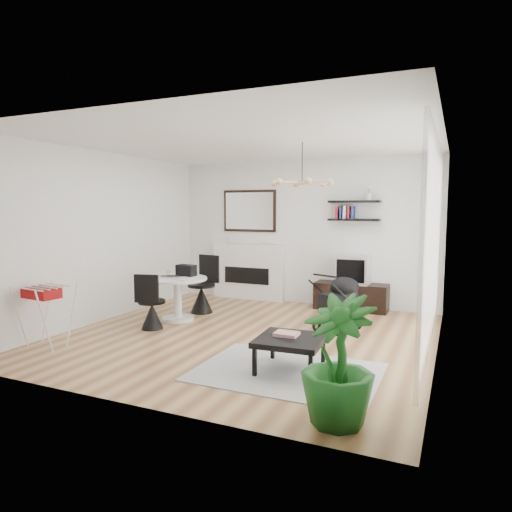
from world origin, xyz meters
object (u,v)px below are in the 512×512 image
at_px(tv_console, 351,297).
at_px(drying_rack, 46,315).
at_px(crt_tv, 353,269).
at_px(dining_table, 178,292).
at_px(coffee_table, 290,341).
at_px(potted_plant, 338,361).
at_px(fireplace, 248,265).
at_px(stroller, 340,304).

height_order(tv_console, drying_rack, drying_rack).
height_order(crt_tv, dining_table, crt_tv).
xyz_separation_m(coffee_table, potted_plant, (0.78, -1.02, 0.21)).
xyz_separation_m(tv_console, potted_plant, (0.83, -4.36, 0.31)).
distance_m(dining_table, drying_rack, 2.06).
bearing_deg(drying_rack, potted_plant, -1.90).
xyz_separation_m(tv_console, drying_rack, (-3.14, -3.81, 0.19)).
distance_m(dining_table, coffee_table, 2.84).
height_order(drying_rack, coffee_table, drying_rack).
distance_m(drying_rack, potted_plant, 4.01).
xyz_separation_m(drying_rack, coffee_table, (3.18, 0.47, -0.09)).
xyz_separation_m(fireplace, potted_plant, (2.92, -4.52, -0.14)).
bearing_deg(dining_table, drying_rack, -111.24).
height_order(coffee_table, potted_plant, potted_plant).
height_order(fireplace, drying_rack, fireplace).
bearing_deg(fireplace, tv_console, -4.29).
bearing_deg(crt_tv, potted_plant, -79.62).
xyz_separation_m(fireplace, stroller, (2.22, -1.54, -0.31)).
bearing_deg(fireplace, dining_table, -98.45).
bearing_deg(stroller, crt_tv, 115.26).
bearing_deg(dining_table, coffee_table, -30.73).
height_order(dining_table, potted_plant, potted_plant).
distance_m(fireplace, tv_console, 2.14).
distance_m(fireplace, crt_tv, 2.13).
height_order(tv_console, dining_table, dining_table).
distance_m(crt_tv, dining_table, 3.08).
height_order(stroller, potted_plant, potted_plant).
bearing_deg(crt_tv, fireplace, 175.68).
bearing_deg(potted_plant, stroller, 103.20).
bearing_deg(drying_rack, crt_tv, 56.28).
bearing_deg(coffee_table, potted_plant, -52.55).
bearing_deg(dining_table, crt_tv, 37.92).
bearing_deg(dining_table, fireplace, 81.55).
xyz_separation_m(crt_tv, dining_table, (-2.42, -1.89, -0.27)).
xyz_separation_m(fireplace, coffee_table, (2.14, -3.50, -0.35)).
bearing_deg(stroller, fireplace, 166.36).
height_order(tv_console, crt_tv, crt_tv).
xyz_separation_m(dining_table, drying_rack, (-0.74, -1.92, -0.03)).
bearing_deg(tv_console, drying_rack, -129.50).
distance_m(tv_console, stroller, 1.40).
bearing_deg(coffee_table, dining_table, 149.27).
height_order(fireplace, crt_tv, fireplace).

